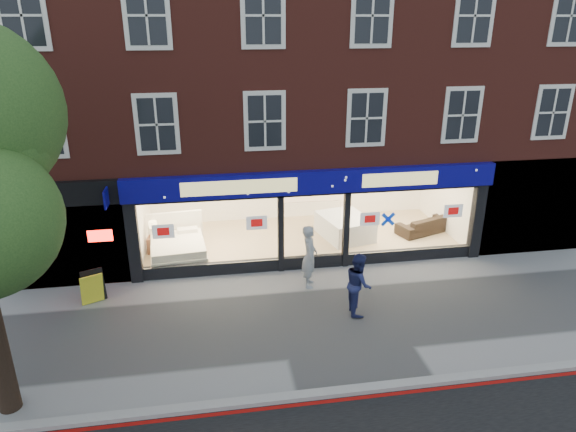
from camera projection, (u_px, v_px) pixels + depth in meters
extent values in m
plane|color=gray|center=(336.00, 318.00, 13.78)|extent=(120.00, 120.00, 0.00)
cube|color=#8C0A07|center=(372.00, 396.00, 10.93)|extent=(60.00, 0.10, 0.01)
cube|color=gray|center=(369.00, 388.00, 11.09)|extent=(60.00, 0.25, 0.12)
cube|color=tan|center=(301.00, 239.00, 18.60)|extent=(11.00, 4.50, 0.10)
cube|color=maroon|center=(293.00, 45.00, 17.83)|extent=(19.00, 8.00, 6.70)
cube|color=#0A0775|center=(316.00, 182.00, 15.37)|extent=(11.40, 0.28, 0.70)
cube|color=black|center=(313.00, 261.00, 16.55)|extent=(11.00, 0.18, 0.40)
cube|color=black|center=(133.00, 242.00, 15.30)|extent=(0.35, 0.30, 2.60)
cube|color=black|center=(477.00, 220.00, 16.95)|extent=(0.35, 0.30, 2.60)
cube|color=white|center=(209.00, 233.00, 15.54)|extent=(4.20, 0.02, 2.10)
cube|color=white|center=(413.00, 220.00, 16.51)|extent=(4.20, 0.02, 2.10)
cube|color=white|center=(312.00, 232.00, 16.36)|extent=(1.80, 0.02, 2.10)
cube|color=silver|center=(290.00, 187.00, 20.22)|extent=(11.00, 0.20, 2.60)
cube|color=#FFEAC6|center=(301.00, 171.00, 17.68)|extent=(11.00, 4.50, 0.12)
cube|color=black|center=(60.00, 232.00, 15.09)|extent=(3.80, 0.60, 3.30)
cube|color=#FF140C|center=(100.00, 236.00, 14.96)|extent=(0.70, 0.04, 0.35)
cube|color=black|center=(531.00, 205.00, 17.26)|extent=(4.00, 0.40, 3.30)
cube|color=white|center=(178.00, 253.00, 16.92)|extent=(1.95, 2.23, 0.36)
cube|color=white|center=(178.00, 245.00, 16.81)|extent=(1.87, 2.14, 0.26)
cube|color=white|center=(175.00, 229.00, 17.75)|extent=(1.85, 0.30, 1.24)
cube|color=white|center=(164.00, 232.00, 17.32)|extent=(0.70, 0.39, 0.12)
cube|color=white|center=(187.00, 230.00, 17.51)|extent=(0.70, 0.39, 0.12)
cube|color=brown|center=(155.00, 244.00, 17.36)|extent=(0.50, 0.50, 0.55)
cube|color=silver|center=(344.00, 233.00, 18.66)|extent=(1.95, 2.26, 0.26)
cube|color=silver|center=(345.00, 226.00, 18.56)|extent=(1.95, 2.26, 0.26)
cube|color=silver|center=(345.00, 220.00, 18.47)|extent=(1.95, 2.26, 0.26)
imported|color=black|center=(424.00, 224.00, 18.97)|extent=(2.27, 1.50, 0.62)
cube|color=yellow|center=(93.00, 287.00, 14.39)|extent=(0.73, 0.62, 0.95)
imported|color=#A1A5A8|center=(310.00, 256.00, 15.15)|extent=(0.59, 0.78, 1.93)
imported|color=#1C214F|center=(359.00, 283.00, 13.79)|extent=(0.73, 0.90, 1.74)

